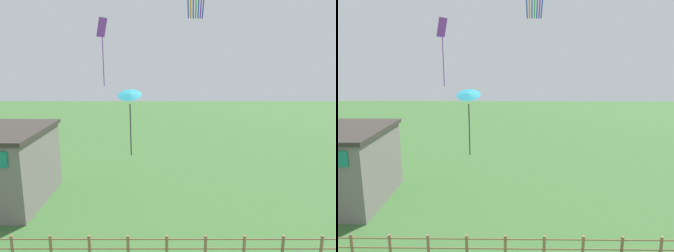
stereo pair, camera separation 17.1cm
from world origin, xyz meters
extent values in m
cylinder|color=olive|center=(-7.19, 6.74, 0.61)|extent=(0.14, 0.14, 1.22)
cylinder|color=olive|center=(-5.39, 6.74, 0.61)|extent=(0.14, 0.14, 1.22)
cylinder|color=olive|center=(-3.59, 6.74, 0.61)|extent=(0.14, 0.14, 1.22)
cylinder|color=olive|center=(-1.80, 6.74, 0.61)|extent=(0.14, 0.14, 1.22)
cylinder|color=olive|center=(0.00, 6.74, 0.61)|extent=(0.14, 0.14, 1.22)
cylinder|color=olive|center=(1.80, 6.74, 0.61)|extent=(0.14, 0.14, 1.22)
cylinder|color=olive|center=(3.59, 6.74, 0.61)|extent=(0.14, 0.14, 1.22)
cylinder|color=olive|center=(5.39, 6.74, 0.61)|extent=(0.14, 0.14, 1.22)
cylinder|color=olive|center=(7.19, 6.74, 0.61)|extent=(0.14, 0.14, 1.22)
cylinder|color=olive|center=(0.00, 6.74, 1.04)|extent=(17.97, 0.07, 0.07)
cylinder|color=olive|center=(0.00, 6.74, 0.55)|extent=(17.97, 0.07, 0.07)
cone|color=#2DB2C6|center=(-1.56, 6.84, 7.75)|extent=(1.07, 1.02, 0.46)
cylinder|color=#2D2D33|center=(-1.56, 6.84, 6.20)|extent=(0.05, 0.05, 2.26)
cube|color=purple|center=(-3.70, 12.41, 10.90)|extent=(0.56, 0.82, 1.05)
cylinder|color=purple|center=(-3.70, 12.41, 9.01)|extent=(0.05, 0.05, 2.92)
camera|label=1|loc=(0.06, -6.90, 9.38)|focal=35.00mm
camera|label=2|loc=(0.23, -6.90, 9.38)|focal=35.00mm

